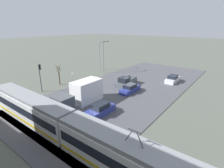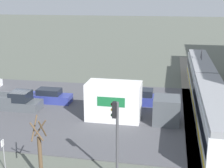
{
  "view_description": "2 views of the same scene",
  "coord_description": "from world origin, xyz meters",
  "px_view_note": "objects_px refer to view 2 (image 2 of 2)",
  "views": [
    {
      "loc": [
        -16.93,
        27.95,
        11.57
      ],
      "look_at": [
        -1.29,
        7.62,
        2.89
      ],
      "focal_mm": 28.0,
      "sensor_mm": 36.0,
      "label": 1
    },
    {
      "loc": [
        27.74,
        14.96,
        10.71
      ],
      "look_at": [
        -4.53,
        8.66,
        1.54
      ],
      "focal_mm": 50.0,
      "sensor_mm": 36.0,
      "label": 2
    }
  ],
  "objects_px": {
    "light_rail_tram": "(206,89)",
    "pickup_truck": "(15,102)",
    "street_tree": "(40,153)",
    "no_parking_sign": "(4,152)",
    "sedan_car_1": "(141,98)",
    "sedan_car_2": "(49,97)",
    "box_truck": "(126,103)",
    "traffic_light_pole": "(116,131)"
  },
  "relations": [
    {
      "from": "light_rail_tram",
      "to": "street_tree",
      "type": "height_order",
      "value": "light_rail_tram"
    },
    {
      "from": "box_truck",
      "to": "sedan_car_2",
      "type": "height_order",
      "value": "box_truck"
    },
    {
      "from": "pickup_truck",
      "to": "street_tree",
      "type": "xyz_separation_m",
      "value": [
        11.15,
        7.55,
        1.09
      ]
    },
    {
      "from": "pickup_truck",
      "to": "sedan_car_1",
      "type": "distance_m",
      "value": 12.62
    },
    {
      "from": "sedan_car_1",
      "to": "no_parking_sign",
      "type": "relative_size",
      "value": 2.14
    },
    {
      "from": "light_rail_tram",
      "to": "sedan_car_2",
      "type": "distance_m",
      "value": 16.21
    },
    {
      "from": "traffic_light_pole",
      "to": "street_tree",
      "type": "relative_size",
      "value": 1.24
    },
    {
      "from": "pickup_truck",
      "to": "street_tree",
      "type": "relative_size",
      "value": 1.31
    },
    {
      "from": "pickup_truck",
      "to": "sedan_car_2",
      "type": "distance_m",
      "value": 3.61
    },
    {
      "from": "sedan_car_1",
      "to": "no_parking_sign",
      "type": "distance_m",
      "value": 16.04
    },
    {
      "from": "sedan_car_1",
      "to": "sedan_car_2",
      "type": "xyz_separation_m",
      "value": [
        1.23,
        -9.5,
        -0.05
      ]
    },
    {
      "from": "street_tree",
      "to": "no_parking_sign",
      "type": "distance_m",
      "value": 2.92
    },
    {
      "from": "sedan_car_2",
      "to": "street_tree",
      "type": "distance_m",
      "value": 14.66
    },
    {
      "from": "light_rail_tram",
      "to": "box_truck",
      "type": "bearing_deg",
      "value": -50.64
    },
    {
      "from": "street_tree",
      "to": "no_parking_sign",
      "type": "height_order",
      "value": "street_tree"
    },
    {
      "from": "box_truck",
      "to": "sedan_car_2",
      "type": "relative_size",
      "value": 1.78
    },
    {
      "from": "sedan_car_2",
      "to": "street_tree",
      "type": "relative_size",
      "value": 1.13
    },
    {
      "from": "box_truck",
      "to": "pickup_truck",
      "type": "relative_size",
      "value": 1.54
    },
    {
      "from": "light_rail_tram",
      "to": "no_parking_sign",
      "type": "height_order",
      "value": "light_rail_tram"
    },
    {
      "from": "no_parking_sign",
      "to": "box_truck",
      "type": "bearing_deg",
      "value": 146.76
    },
    {
      "from": "box_truck",
      "to": "sedan_car_1",
      "type": "relative_size",
      "value": 1.83
    },
    {
      "from": "traffic_light_pole",
      "to": "street_tree",
      "type": "xyz_separation_m",
      "value": [
        0.76,
        -4.43,
        -1.43
      ]
    },
    {
      "from": "sedan_car_1",
      "to": "sedan_car_2",
      "type": "height_order",
      "value": "sedan_car_1"
    },
    {
      "from": "light_rail_tram",
      "to": "no_parking_sign",
      "type": "distance_m",
      "value": 20.9
    },
    {
      "from": "light_rail_tram",
      "to": "sedan_car_2",
      "type": "xyz_separation_m",
      "value": [
        2.7,
        -15.95,
        -0.99
      ]
    },
    {
      "from": "pickup_truck",
      "to": "box_truck",
      "type": "bearing_deg",
      "value": 86.18
    },
    {
      "from": "pickup_truck",
      "to": "no_parking_sign",
      "type": "relative_size",
      "value": 2.55
    },
    {
      "from": "sedan_car_2",
      "to": "street_tree",
      "type": "bearing_deg",
      "value": -159.92
    },
    {
      "from": "light_rail_tram",
      "to": "pickup_truck",
      "type": "distance_m",
      "value": 19.24
    },
    {
      "from": "no_parking_sign",
      "to": "sedan_car_1",
      "type": "bearing_deg",
      "value": 153.04
    },
    {
      "from": "sedan_car_2",
      "to": "no_parking_sign",
      "type": "xyz_separation_m",
      "value": [
        13.06,
        2.23,
        0.62
      ]
    },
    {
      "from": "sedan_car_2",
      "to": "street_tree",
      "type": "height_order",
      "value": "street_tree"
    },
    {
      "from": "box_truck",
      "to": "no_parking_sign",
      "type": "height_order",
      "value": "box_truck"
    },
    {
      "from": "sedan_car_1",
      "to": "street_tree",
      "type": "xyz_separation_m",
      "value": [
        14.95,
        -4.48,
        1.12
      ]
    },
    {
      "from": "pickup_truck",
      "to": "sedan_car_2",
      "type": "height_order",
      "value": "pickup_truck"
    },
    {
      "from": "light_rail_tram",
      "to": "traffic_light_pole",
      "type": "height_order",
      "value": "traffic_light_pole"
    },
    {
      "from": "sedan_car_1",
      "to": "street_tree",
      "type": "bearing_deg",
      "value": -16.69
    },
    {
      "from": "traffic_light_pole",
      "to": "sedan_car_1",
      "type": "bearing_deg",
      "value": 179.78
    },
    {
      "from": "light_rail_tram",
      "to": "box_truck",
      "type": "relative_size",
      "value": 3.61
    },
    {
      "from": "traffic_light_pole",
      "to": "no_parking_sign",
      "type": "height_order",
      "value": "traffic_light_pole"
    },
    {
      "from": "pickup_truck",
      "to": "traffic_light_pole",
      "type": "distance_m",
      "value": 16.06
    },
    {
      "from": "pickup_truck",
      "to": "sedan_car_1",
      "type": "xyz_separation_m",
      "value": [
        -3.8,
        12.04,
        -0.04
      ]
    }
  ]
}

